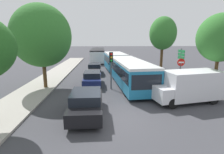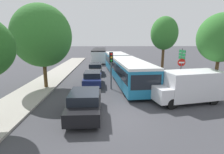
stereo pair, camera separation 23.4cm
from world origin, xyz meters
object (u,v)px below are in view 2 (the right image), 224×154
traffic_light (111,62)px  no_entry_sign (181,69)px  articulated_bus (123,66)px  queued_car_black (85,103)px  queued_car_navy (93,78)px  queued_car_graphite (95,69)px  tree_right_mid (164,34)px  direction_sign_post (182,58)px  tree_right_near (221,38)px  city_bus_rear (99,54)px  white_van (189,86)px  tree_left_mid (42,36)px

traffic_light → no_entry_sign: 6.40m
articulated_bus → queued_car_black: bearing=-23.3°
queued_car_navy → queued_car_graphite: bearing=-0.6°
queued_car_black → no_entry_sign: size_ratio=1.58×
articulated_bus → traffic_light: 5.03m
tree_right_mid → direction_sign_post: bearing=-93.7°
direction_sign_post → tree_right_near: (0.61, -4.96, 2.06)m
city_bus_rear → queued_car_navy: city_bus_rear is taller
queued_car_graphite → no_entry_sign: size_ratio=1.44×
white_van → traffic_light: bearing=-45.1°
queued_car_graphite → direction_sign_post: direction_sign_post is taller
tree_left_mid → city_bus_rear: bearing=78.0°
traffic_light → direction_sign_post: bearing=99.2°
queued_car_black → no_entry_sign: (8.11, 5.44, 1.10)m
traffic_light → no_entry_sign: (6.37, -0.15, -0.62)m
city_bus_rear → no_entry_sign: 22.54m
queued_car_black → tree_right_near: tree_right_near is taller
queued_car_navy → tree_right_mid: bearing=-49.5°
white_van → tree_right_mid: bearing=-111.6°
queued_car_navy → tree_left_mid: 6.02m
queued_car_navy → tree_left_mid: (-4.31, -0.91, 4.10)m
no_entry_sign → queued_car_black: bearing=-56.1°
articulated_bus → queued_car_navy: (-3.37, -3.24, -0.75)m
articulated_bus → queued_car_graphite: articulated_bus is taller
traffic_light → tree_left_mid: size_ratio=0.45×
queued_car_navy → direction_sign_post: (9.24, 0.89, 1.86)m
no_entry_sign → tree_right_mid: size_ratio=0.37×
city_bus_rear → queued_car_graphite: city_bus_rear is taller
queued_car_black → no_entry_sign: no_entry_sign is taller
queued_car_navy → traffic_light: (1.81, -1.42, 1.79)m
tree_left_mid → queued_car_graphite: bearing=57.6°
traffic_light → queued_car_navy: bearing=-136.3°
articulated_bus → white_van: 9.21m
queued_car_navy → queued_car_black: bearing=179.4°
direction_sign_post → white_van: bearing=70.8°
articulated_bus → queued_car_graphite: size_ratio=4.23×
queued_car_graphite → white_van: white_van is taller
articulated_bus → no_entry_sign: bearing=39.5°
no_entry_sign → direction_sign_post: direction_sign_post is taller
direction_sign_post → tree_right_mid: bearing=-95.1°
traffic_light → tree_right_mid: bearing=133.6°
queued_car_navy → tree_right_near: bearing=-113.5°
articulated_bus → no_entry_sign: 6.81m
queued_car_black → tree_right_near: 10.93m
direction_sign_post → tree_right_near: 5.40m
no_entry_sign → tree_right_mid: tree_right_mid is taller
queued_car_black → tree_left_mid: 8.52m
city_bus_rear → traffic_light: traffic_light is taller
city_bus_rear → tree_right_mid: bearing=-138.5°
white_van → traffic_light: size_ratio=1.56×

